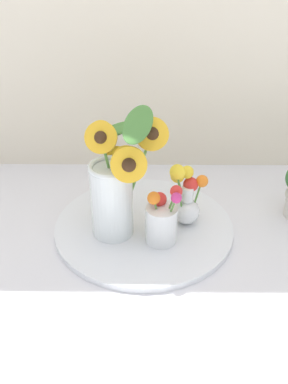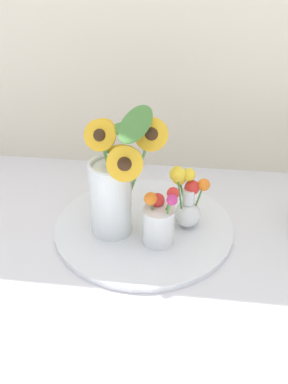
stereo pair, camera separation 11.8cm
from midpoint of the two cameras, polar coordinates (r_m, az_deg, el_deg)
ground_plane at (r=1.22m, az=2.99°, el=-5.79°), size 6.00×6.00×0.00m
serving_tray at (r=1.24m, az=2.72°, el=-4.59°), size 0.49×0.49×0.02m
mason_jar_sunflowers at (r=1.14m, az=-0.90°, el=0.90°), size 0.22×0.21×0.36m
vase_small_center at (r=1.14m, az=4.84°, el=-3.79°), size 0.09×0.08×0.17m
vase_bulb_right at (r=1.21m, az=8.31°, el=-1.11°), size 0.11×0.08×0.19m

